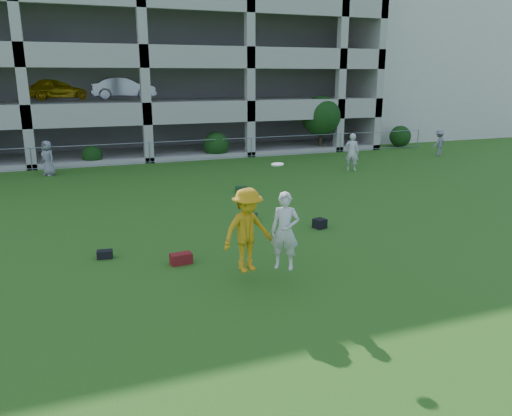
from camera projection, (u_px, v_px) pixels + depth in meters
name	position (u px, v px, depth m)	size (l,w,h in m)	color
ground	(298.00, 307.00, 10.48)	(100.00, 100.00, 0.00)	#235114
stucco_building	(402.00, 72.00, 42.37)	(16.00, 14.00, 10.00)	beige
bystander_c	(48.00, 158.00, 24.07)	(0.83, 0.54, 1.70)	gray
bystander_e	(352.00, 152.00, 25.25)	(0.70, 0.46, 1.91)	silver
bystander_f	(439.00, 143.00, 30.12)	(0.99, 0.57, 1.53)	slate
bag_red_a	(181.00, 259.00, 12.87)	(0.55, 0.30, 0.28)	maroon
bag_black_b	(105.00, 254.00, 13.27)	(0.40, 0.25, 0.22)	black
bag_green_c	(249.00, 217.00, 16.72)	(0.50, 0.35, 0.26)	#153A22
crate_d	(320.00, 224.00, 15.89)	(0.35, 0.35, 0.30)	black
bag_green_g	(241.00, 189.00, 20.75)	(0.50, 0.30, 0.25)	#153212
frisbee_contest	(256.00, 230.00, 11.49)	(1.89, 1.24, 2.58)	orange
parking_garage	(124.00, 56.00, 33.94)	(30.00, 14.00, 12.00)	#9E998C
fence	(150.00, 152.00, 27.48)	(36.06, 0.06, 1.20)	gray
shrub_row	(225.00, 131.00, 29.46)	(34.38, 2.52, 3.50)	#163D11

